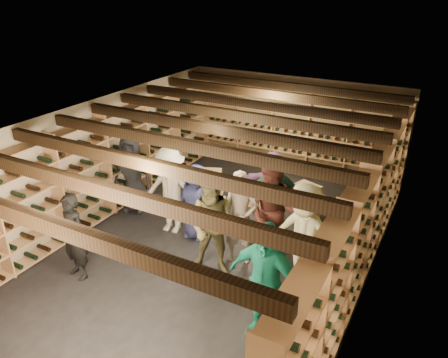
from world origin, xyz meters
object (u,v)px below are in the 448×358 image
at_px(crate_loose, 254,201).
at_px(person_8, 273,214).
at_px(crate_stack_left, 211,184).
at_px(person_3, 303,237).
at_px(person_2, 214,226).
at_px(person_9, 170,191).
at_px(person_11, 272,187).
at_px(person_0, 132,173).
at_px(person_10, 273,201).
at_px(crate_stack_right, 308,200).
at_px(person_1, 74,237).
at_px(person_4, 264,281).
at_px(person_6, 196,202).
at_px(person_7, 240,218).

height_order(crate_loose, person_8, person_8).
relative_size(crate_stack_left, person_3, 0.38).
bearing_deg(person_2, person_9, 136.80).
bearing_deg(person_11, person_0, -154.35).
xyz_separation_m(person_8, person_10, (-0.21, 0.51, -0.05)).
relative_size(person_8, person_9, 1.08).
height_order(crate_stack_right, person_1, person_1).
relative_size(crate_stack_right, person_2, 0.38).
height_order(crate_stack_right, person_4, person_4).
distance_m(crate_stack_left, person_0, 1.78).
xyz_separation_m(person_1, person_10, (2.44, 2.46, 0.13)).
relative_size(person_6, person_11, 0.99).
distance_m(crate_loose, person_2, 2.65).
bearing_deg(person_7, person_0, 147.82).
bearing_deg(crate_stack_right, person_2, -105.85).
distance_m(crate_stack_left, crate_stack_right, 2.17).
xyz_separation_m(crate_loose, person_11, (0.58, -0.45, 0.66)).
relative_size(crate_loose, person_6, 0.34).
relative_size(crate_stack_left, person_7, 0.41).
height_order(person_4, person_11, person_4).
bearing_deg(person_1, person_6, 71.53).
height_order(person_1, person_4, person_4).
xyz_separation_m(crate_stack_left, person_3, (2.78, -1.96, 0.56)).
bearing_deg(person_6, person_7, -14.91).
height_order(person_4, person_8, person_8).
height_order(person_0, person_9, person_9).
distance_m(person_6, person_11, 1.60).
relative_size(crate_loose, person_4, 0.28).
distance_m(person_0, person_4, 4.38).
bearing_deg(person_8, person_7, -163.29).
xyz_separation_m(crate_loose, person_9, (-0.98, -1.74, 0.78)).
bearing_deg(crate_stack_right, person_8, -90.93).
xyz_separation_m(person_9, person_10, (1.90, 0.52, 0.02)).
bearing_deg(person_10, person_11, 89.06).
relative_size(crate_loose, person_2, 0.28).
distance_m(crate_stack_left, person_3, 3.45).
bearing_deg(person_3, person_9, 177.34).
height_order(person_8, person_11, person_8).
relative_size(person_1, person_3, 0.84).
bearing_deg(person_2, person_6, 121.64).
bearing_deg(crate_stack_left, crate_stack_right, 8.51).
bearing_deg(crate_loose, crate_stack_right, 7.03).
bearing_deg(person_3, crate_stack_left, 150.23).
distance_m(crate_stack_right, person_6, 2.47).
height_order(crate_loose, person_4, person_4).
relative_size(person_1, person_8, 0.81).
bearing_deg(crate_loose, person_3, -49.85).
bearing_deg(person_8, crate_loose, 113.05).
relative_size(crate_stack_right, person_8, 0.37).
xyz_separation_m(person_2, person_6, (-0.85, 0.80, -0.15)).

